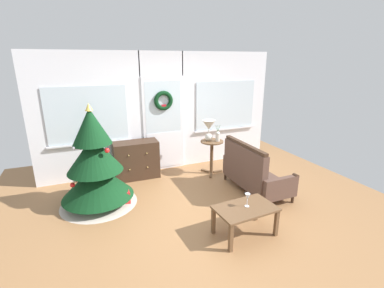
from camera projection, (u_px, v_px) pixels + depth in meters
ground_plane at (202, 212)px, 4.47m from camera, size 6.76×6.76×0.00m
back_wall_with_door at (163, 112)px, 5.93m from camera, size 5.20×0.19×2.55m
christmas_tree at (96, 168)px, 4.55m from camera, size 1.28×1.28×1.74m
dresser_cabinet at (136, 160)px, 5.68m from camera, size 0.91×0.46×0.78m
settee_sofa at (252, 173)px, 5.08m from camera, size 0.72×1.42×0.96m
side_table at (212, 151)px, 5.83m from camera, size 0.50×0.48×0.74m
table_lamp at (209, 128)px, 5.70m from camera, size 0.28×0.28×0.44m
flower_vase at (218, 136)px, 5.72m from camera, size 0.11×0.10×0.35m
coffee_table at (245, 211)px, 3.80m from camera, size 0.87×0.57×0.43m
wine_glass at (247, 197)px, 3.77m from camera, size 0.08×0.08×0.20m
gift_box at (123, 197)px, 4.72m from camera, size 0.22×0.20×0.22m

